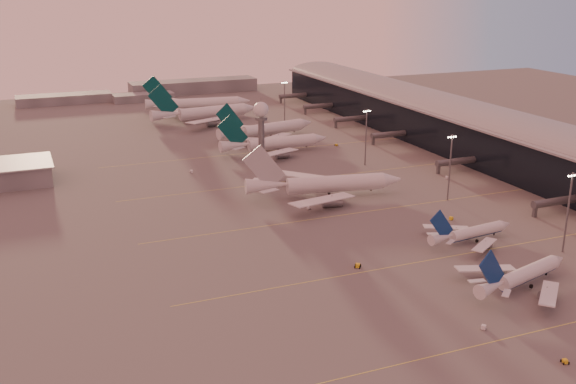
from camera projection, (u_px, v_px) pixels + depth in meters
name	position (u px, v px, depth m)	size (l,w,h in m)	color
ground	(397.00, 283.00, 182.86)	(700.00, 700.00, 0.00)	#4C4A4A
taxiway_markings	(388.00, 207.00, 243.05)	(180.00, 185.25, 0.02)	#D6CE4B
terminal	(475.00, 131.00, 315.66)	(57.00, 362.00, 23.04)	black
radar_tower	(261.00, 122.00, 284.03)	(6.40, 6.40, 31.10)	#585A60
mast_a	(568.00, 209.00, 199.64)	(3.60, 0.56, 25.00)	#585A60
mast_b	(450.00, 165.00, 247.02)	(3.60, 0.56, 25.00)	#585A60
mast_c	(366.00, 135.00, 293.68)	(3.60, 0.56, 25.00)	#585A60
mast_d	(285.00, 101.00, 372.26)	(3.60, 0.56, 25.00)	#585A60
distant_horizon	(157.00, 91.00, 469.14)	(165.00, 37.50, 9.00)	slate
narrowbody_near	(523.00, 278.00, 179.28)	(37.61, 29.61, 15.02)	silver
narrowbody_mid	(471.00, 234.00, 210.47)	(33.54, 26.64, 13.12)	silver
widebody_white	(325.00, 188.00, 253.62)	(60.65, 48.16, 21.52)	silver
greentail_a	(275.00, 146.00, 317.51)	(54.87, 44.32, 19.93)	silver
greentail_b	(267.00, 131.00, 345.86)	(56.82, 45.41, 20.91)	silver
greentail_c	(206.00, 115.00, 384.62)	(64.66, 52.00, 23.50)	silver
greentail_d	(199.00, 106.00, 411.54)	(65.15, 52.34, 23.70)	silver
gsv_truck_a	(484.00, 324.00, 158.99)	(5.69, 5.02, 2.27)	silver
gsv_tug_near	(565.00, 362.00, 144.83)	(2.67, 3.60, 0.92)	yellow
gsv_tug_mid	(358.00, 266.00, 192.58)	(4.62, 4.26, 1.14)	yellow
gsv_truck_b	(452.00, 216.00, 230.51)	(5.97, 3.48, 2.27)	yellow
gsv_truck_c	(309.00, 207.00, 240.75)	(5.28, 3.09, 2.01)	silver
gsv_catering_b	(447.00, 174.00, 277.14)	(5.48, 3.49, 4.16)	silver
gsv_tug_far	(287.00, 181.00, 272.19)	(3.98, 4.48, 1.10)	silver
gsv_truck_d	(191.00, 170.00, 286.14)	(2.74, 6.19, 2.42)	silver
gsv_tug_hangar	(336.00, 145.00, 331.53)	(3.46, 2.49, 0.90)	yellow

